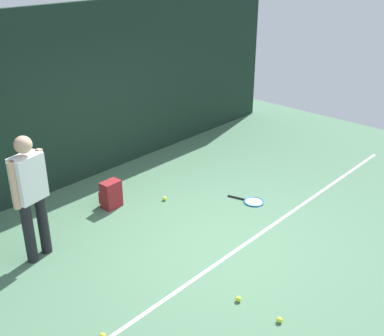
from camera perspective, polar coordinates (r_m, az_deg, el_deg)
The scene contains 10 objects.
ground_plane at distance 6.80m, azimuth 2.52°, elevation -8.64°, with size 12.00×12.00×0.00m, color #4C7556.
back_fence at distance 8.25m, azimuth -13.59°, elevation 8.17°, with size 10.00×0.10×2.96m, color #192D23.
court_line at distance 6.61m, azimuth 5.02°, elevation -9.80°, with size 9.00×0.05×0.00m, color white.
tennis_player at distance 6.33m, azimuth -18.56°, elevation -2.61°, with size 0.52×0.29×1.70m.
tennis_racket at distance 7.82m, azimuth 7.12°, elevation -3.93°, with size 0.40×0.64×0.03m.
backpack at distance 7.65m, azimuth -9.60°, elevation -3.11°, with size 0.31×0.29×0.44m.
tennis_ball_near_player at distance 5.80m, azimuth 5.49°, elevation -15.15°, with size 0.07×0.07×0.07m, color #CCE033.
tennis_ball_by_fence at distance 5.59m, azimuth 10.29°, elevation -17.25°, with size 0.07×0.07×0.07m, color #CCE033.
tennis_ball_mid_court at distance 7.81m, azimuth -3.27°, elevation -3.63°, with size 0.07×0.07×0.07m, color #CCE033.
tennis_ball_far_left at distance 5.42m, azimuth -10.49°, elevation -18.91°, with size 0.07×0.07×0.07m, color #CCE033.
Camera 1 is at (-4.39, -3.61, 3.74)m, focal length 45.15 mm.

